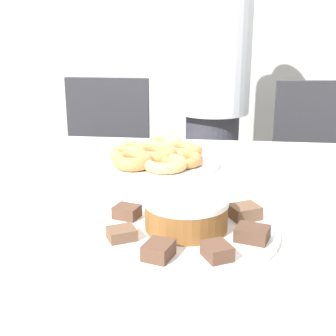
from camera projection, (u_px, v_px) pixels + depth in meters
name	position (u px, v px, depth m)	size (l,w,h in m)	color
table	(174.00, 221.00, 1.17)	(1.56, 1.08, 0.74)	silver
person_standing	(213.00, 100.00, 2.06)	(0.32, 0.32, 1.53)	#383842
office_chair_left	(103.00, 183.00, 2.17)	(0.44, 0.44, 0.89)	black
office_chair_right	(322.00, 191.00, 2.07)	(0.49, 0.49, 0.89)	black
plate_cake	(186.00, 230.00, 0.92)	(0.37, 0.37, 0.01)	white
plate_donuts	(156.00, 162.00, 1.37)	(0.38, 0.38, 0.01)	white
frosted_cake	(186.00, 213.00, 0.91)	(0.17, 0.17, 0.06)	brown
lamington_0	(158.00, 250.00, 0.80)	(0.06, 0.06, 0.03)	brown
lamington_1	(217.00, 251.00, 0.80)	(0.06, 0.06, 0.03)	brown
lamington_2	(252.00, 234.00, 0.87)	(0.07, 0.07, 0.03)	#513828
lamington_3	(244.00, 212.00, 0.96)	(0.07, 0.07, 0.03)	brown
lamington_4	(208.00, 199.00, 1.03)	(0.06, 0.07, 0.03)	#513828
lamington_5	(162.00, 199.00, 1.03)	(0.06, 0.06, 0.03)	brown
lamington_6	(127.00, 212.00, 0.97)	(0.06, 0.05, 0.03)	brown
lamington_7	(122.00, 234.00, 0.87)	(0.07, 0.06, 0.02)	brown
donut_0	(156.00, 154.00, 1.37)	(0.13, 0.13, 0.04)	#D18E4C
donut_1	(133.00, 161.00, 1.30)	(0.12, 0.12, 0.04)	#C68447
donut_2	(165.00, 164.00, 1.29)	(0.13, 0.13, 0.03)	#E5AD66
donut_3	(181.00, 159.00, 1.33)	(0.12, 0.12, 0.03)	#C68447
donut_4	(182.00, 151.00, 1.40)	(0.11, 0.11, 0.04)	#D18E4C
donut_5	(164.00, 145.00, 1.47)	(0.12, 0.12, 0.04)	#E5AD66
donut_6	(136.00, 149.00, 1.44)	(0.11, 0.11, 0.03)	tan
donut_7	(127.00, 154.00, 1.38)	(0.11, 0.11, 0.03)	tan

